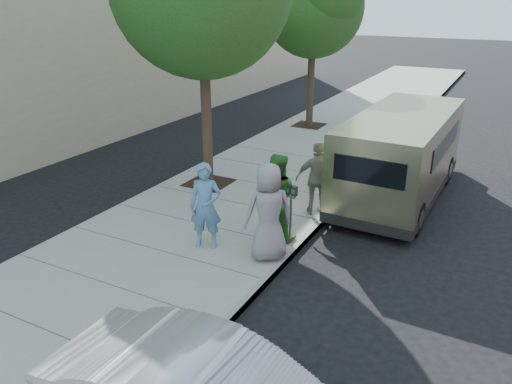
# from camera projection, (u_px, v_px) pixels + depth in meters

# --- Properties ---
(ground) EXTENTS (120.00, 120.00, 0.00)m
(ground) POSITION_uv_depth(u_px,v_px,m) (237.00, 238.00, 11.35)
(ground) COLOR black
(ground) RESTS_ON ground
(sidewalk) EXTENTS (5.00, 60.00, 0.15)m
(sidewalk) POSITION_uv_depth(u_px,v_px,m) (200.00, 226.00, 11.76)
(sidewalk) COLOR gray
(sidewalk) RESTS_ON ground
(curb_face) EXTENTS (0.12, 60.00, 0.16)m
(curb_face) POSITION_uv_depth(u_px,v_px,m) (295.00, 249.00, 10.70)
(curb_face) COLOR gray
(curb_face) RESTS_ON ground
(tree_far) EXTENTS (3.92, 3.80, 6.49)m
(tree_far) POSITION_uv_depth(u_px,v_px,m) (315.00, 2.00, 18.75)
(tree_far) COLOR black
(tree_far) RESTS_ON sidewalk
(parking_meter) EXTENTS (0.28, 0.15, 1.32)m
(parking_meter) POSITION_uv_depth(u_px,v_px,m) (291.00, 202.00, 10.51)
(parking_meter) COLOR gray
(parking_meter) RESTS_ON sidewalk
(van) EXTENTS (2.26, 6.33, 2.33)m
(van) POSITION_uv_depth(u_px,v_px,m) (402.00, 154.00, 13.23)
(van) COLOR tan
(van) RESTS_ON ground
(person_officer) EXTENTS (0.79, 0.66, 1.85)m
(person_officer) POSITION_uv_depth(u_px,v_px,m) (206.00, 206.00, 10.36)
(person_officer) COLOR #5487B2
(person_officer) RESTS_ON sidewalk
(person_green_shirt) EXTENTS (1.05, 0.88, 1.94)m
(person_green_shirt) POSITION_uv_depth(u_px,v_px,m) (276.00, 197.00, 10.71)
(person_green_shirt) COLOR #328029
(person_green_shirt) RESTS_ON sidewalk
(person_gray_shirt) EXTENTS (1.16, 1.14, 2.01)m
(person_gray_shirt) POSITION_uv_depth(u_px,v_px,m) (268.00, 212.00, 9.86)
(person_gray_shirt) COLOR gray
(person_gray_shirt) RESTS_ON sidewalk
(person_striped_polo) EXTENTS (1.16, 0.90, 1.83)m
(person_striped_polo) POSITION_uv_depth(u_px,v_px,m) (318.00, 178.00, 11.94)
(person_striped_polo) COLOR gray
(person_striped_polo) RESTS_ON sidewalk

